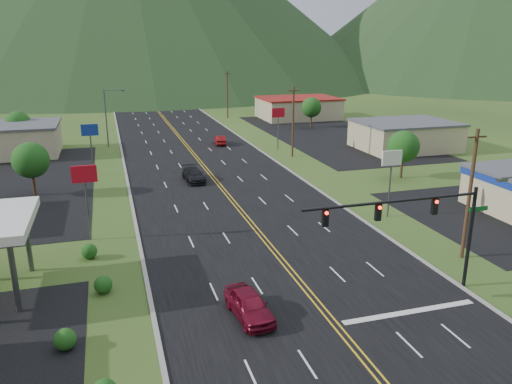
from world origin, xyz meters
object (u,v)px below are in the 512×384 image
object	(u,v)px
car_red_near	(249,305)
streetlight_west	(108,114)
traffic_signal	(420,218)
car_dark_mid	(194,175)
car_red_far	(220,140)

from	to	relation	value
car_red_near	streetlight_west	bearing A→B (deg)	90.98
traffic_signal	car_red_near	bearing A→B (deg)	178.50
car_dark_mid	car_red_far	xyz separation A→B (m)	(7.89, 20.80, -0.04)
streetlight_west	car_dark_mid	bearing A→B (deg)	-69.38
car_dark_mid	car_red_far	bearing A→B (deg)	67.06
traffic_signal	car_red_near	xyz separation A→B (m)	(-11.09, 0.29, -4.52)
car_red_near	car_red_far	world-z (taller)	car_red_near
traffic_signal	car_red_far	size ratio (longest dim) A/B	2.99
streetlight_west	car_red_far	bearing A→B (deg)	-11.63
car_dark_mid	car_red_near	bearing A→B (deg)	-95.95
car_red_near	car_dark_mid	world-z (taller)	car_red_near
car_red_far	car_red_near	bearing A→B (deg)	85.54
car_dark_mid	car_red_far	size ratio (longest dim) A/B	1.19
streetlight_west	car_red_far	xyz separation A→B (m)	(17.04, -3.51, -4.46)
car_red_near	car_red_far	size ratio (longest dim) A/B	1.08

